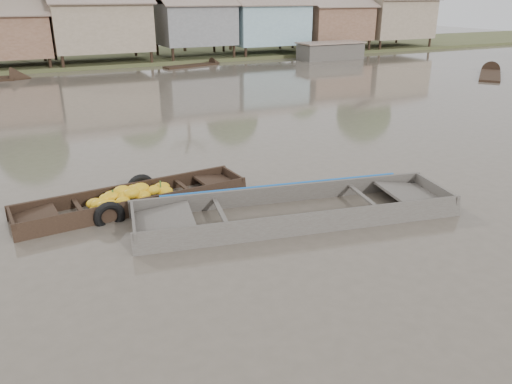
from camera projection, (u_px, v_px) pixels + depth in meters
name	position (u px, v px, depth m)	size (l,w,h in m)	color
ground	(240.00, 240.00, 10.29)	(120.00, 120.00, 0.00)	#534B40
riverbank	(100.00, 18.00, 37.00)	(120.00, 12.47, 10.22)	#384723
banana_boat	(131.00, 201.00, 11.86)	(5.56, 1.77, 0.78)	black
viewer_boat	(296.00, 214.00, 11.36)	(7.54, 3.25, 0.59)	#413B37
distant_boats	(254.00, 62.00, 34.97)	(45.81, 15.45, 1.38)	black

